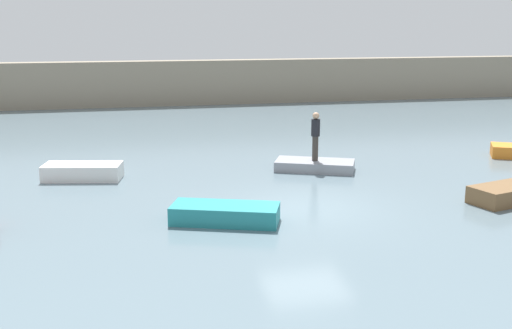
% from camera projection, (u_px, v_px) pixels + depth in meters
% --- Properties ---
extents(ground_plane, '(120.00, 120.00, 0.00)m').
position_uv_depth(ground_plane, '(306.00, 208.00, 18.42)').
color(ground_plane, slate).
extents(embankment_wall, '(80.00, 1.20, 2.86)m').
position_uv_depth(embankment_wall, '(201.00, 82.00, 40.95)').
color(embankment_wall, gray).
rests_on(embankment_wall, ground_plane).
extents(rowboat_white, '(2.80, 1.61, 0.55)m').
position_uv_depth(rowboat_white, '(83.00, 172.00, 21.71)').
color(rowboat_white, white).
rests_on(rowboat_white, ground_plane).
extents(rowboat_teal, '(3.12, 2.06, 0.50)m').
position_uv_depth(rowboat_teal, '(225.00, 214.00, 17.08)').
color(rowboat_teal, teal).
rests_on(rowboat_teal, ground_plane).
extents(rowboat_grey, '(3.12, 2.32, 0.37)m').
position_uv_depth(rowboat_grey, '(315.00, 165.00, 23.04)').
color(rowboat_grey, gray).
rests_on(rowboat_grey, ground_plane).
extents(person_dark_shirt, '(0.32, 0.32, 1.78)m').
position_uv_depth(person_dark_shirt, '(316.00, 134.00, 22.77)').
color(person_dark_shirt, '#38332D').
rests_on(person_dark_shirt, rowboat_grey).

